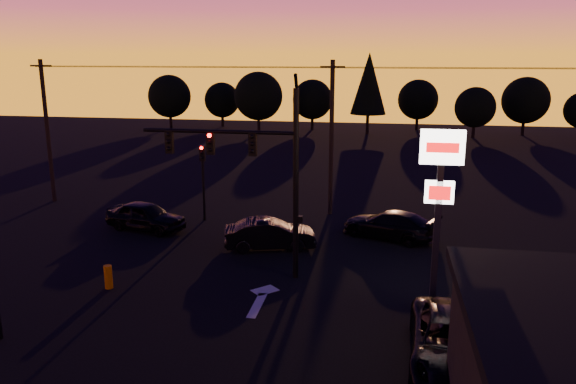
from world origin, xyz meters
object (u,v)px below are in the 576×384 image
at_px(secondary_signal, 203,171).
at_px(car_right, 390,225).
at_px(bollard, 108,277).
at_px(traffic_signal_mast, 258,163).
at_px(pylon_sign, 440,183).
at_px(car_left, 146,216).
at_px(suv_parked, 452,342).
at_px(car_mid, 270,234).

distance_m(secondary_signal, car_right, 10.80).
bearing_deg(bollard, traffic_signal_mast, 23.07).
bearing_deg(car_right, pylon_sign, 33.16).
xyz_separation_m(traffic_signal_mast, pylon_sign, (7.10, -2.49, -0.02)).
distance_m(traffic_signal_mast, car_left, 10.03).
bearing_deg(bollard, car_right, 36.88).
bearing_deg(suv_parked, pylon_sign, 97.88).
distance_m(secondary_signal, pylon_sign, 15.75).
xyz_separation_m(traffic_signal_mast, bollard, (-5.74, -2.45, -4.45)).
relative_size(car_left, car_mid, 1.01).
relative_size(car_left, suv_parked, 0.82).
height_order(bollard, car_mid, car_mid).
bearing_deg(traffic_signal_mast, suv_parked, -39.25).
height_order(secondary_signal, car_left, secondary_signal).
height_order(pylon_sign, bollard, pylon_sign).
height_order(pylon_sign, car_left, pylon_sign).
distance_m(pylon_sign, suv_parked, 5.48).
bearing_deg(suv_parked, traffic_signal_mast, 143.57).
height_order(car_mid, suv_parked, suv_parked).
relative_size(secondary_signal, bollard, 4.44).
distance_m(car_mid, suv_parked, 12.15).
bearing_deg(secondary_signal, car_left, -138.77).
distance_m(traffic_signal_mast, secondary_signal, 9.19).
distance_m(bollard, car_right, 14.16).
relative_size(traffic_signal_mast, suv_parked, 1.57).
xyz_separation_m(secondary_signal, car_right, (10.48, -1.44, -2.14)).
bearing_deg(car_right, secondary_signal, -74.74).
relative_size(pylon_sign, bollard, 6.95).
distance_m(pylon_sign, bollard, 13.58).
distance_m(pylon_sign, car_mid, 10.28).
height_order(secondary_signal, bollard, secondary_signal).
height_order(secondary_signal, suv_parked, secondary_signal).
xyz_separation_m(secondary_signal, car_mid, (4.69, -4.08, -2.13)).
relative_size(pylon_sign, car_left, 1.52).
bearing_deg(secondary_signal, bollard, -94.83).
xyz_separation_m(secondary_signal, bollard, (-0.84, -9.94, -2.37)).
height_order(car_mid, car_right, car_mid).
xyz_separation_m(car_mid, suv_parked, (7.62, -9.47, 0.03)).
bearing_deg(car_right, car_mid, -42.39).
relative_size(secondary_signal, car_mid, 0.98).
distance_m(secondary_signal, suv_parked, 18.43).
relative_size(car_mid, car_right, 0.89).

